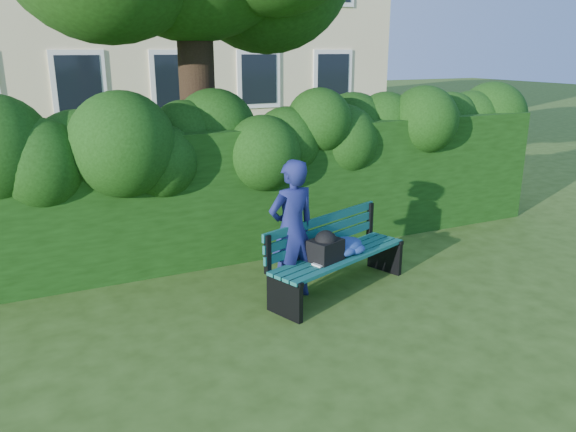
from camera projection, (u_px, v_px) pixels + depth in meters
name	position (u px, v px, depth m)	size (l,w,h in m)	color
ground	(311.00, 311.00, 6.27)	(80.00, 80.00, 0.00)	#2F4815
hedge	(239.00, 190.00, 7.91)	(10.00, 1.00, 1.80)	#13330B
park_bench	(336.00, 252.00, 6.66)	(2.03, 1.18, 0.89)	#105042
man_reading	(292.00, 230.00, 6.42)	(0.60, 0.39, 1.64)	navy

